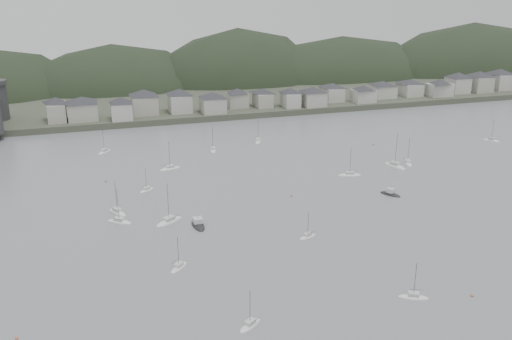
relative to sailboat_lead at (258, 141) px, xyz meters
name	(u,v)px	position (x,y,z in m)	size (l,w,h in m)	color
ground	(362,302)	(-18.10, -128.38, -0.18)	(900.00, 900.00, 0.00)	slate
far_shore_land	(160,80)	(-18.10, 166.62, 1.32)	(900.00, 250.00, 3.00)	#383D2D
forested_ridge	(174,105)	(-13.27, 141.02, -11.46)	(851.55, 103.94, 102.57)	black
waterfront_town	(284,95)	(32.48, 54.96, 8.48)	(451.48, 28.46, 12.92)	#9D9B8F
sailboat_lead	(258,141)	(0.00, 0.00, 0.00)	(5.59, 8.23, 10.81)	silver
moored_fleet	(204,208)	(-39.20, -66.92, 0.00)	(248.46, 160.06, 13.80)	silver
motor_launch_near	(390,194)	(21.27, -73.81, 0.12)	(5.99, 7.48, 3.73)	black
motor_launch_far	(198,225)	(-43.43, -78.47, 0.11)	(3.50, 9.11, 4.13)	black
mooring_buoys	(263,211)	(-22.57, -74.25, -0.03)	(133.66, 114.23, 0.70)	#B4613C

